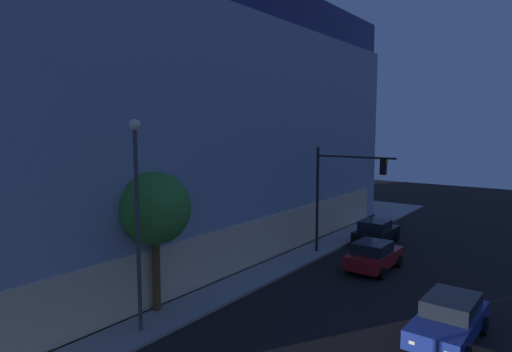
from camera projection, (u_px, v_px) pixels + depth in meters
The scene contains 7 objects.
modern_building at pixel (133, 123), 31.09m from camera, with size 36.48×22.27×16.97m.
traffic_light_far_corner at pixel (340, 184), 26.79m from camera, with size 0.32×5.08×6.72m.
street_lamp_sidewalk at pixel (137, 201), 16.61m from camera, with size 0.44×0.44×8.26m.
sidewalk_tree at pixel (155, 209), 18.63m from camera, with size 3.13×3.13×6.07m.
car_blue at pixel (449, 319), 16.60m from camera, with size 4.77×2.27×1.64m.
car_red at pixel (374, 255), 24.88m from camera, with size 4.23×2.25×1.66m.
car_black at pixel (376, 232), 30.48m from camera, with size 4.22×2.23×1.69m.
Camera 1 is at (-5.52, -7.21, 8.07)m, focal length 30.63 mm.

